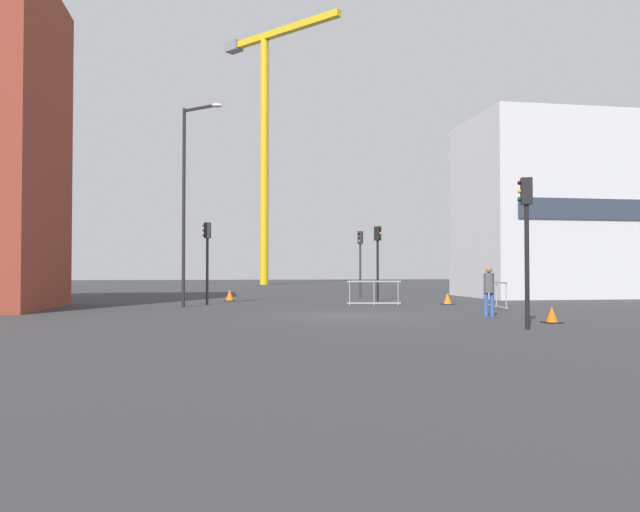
{
  "coord_description": "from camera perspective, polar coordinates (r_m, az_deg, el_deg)",
  "views": [
    {
      "loc": [
        -4.34,
        -20.39,
        1.54
      ],
      "look_at": [
        0.0,
        5.73,
        2.16
      ],
      "focal_mm": 34.23,
      "sensor_mm": 36.0,
      "label": 1
    }
  ],
  "objects": [
    {
      "name": "ground",
      "position": [
        20.9,
        2.59,
        -5.56
      ],
      "size": [
        160.0,
        160.0,
        0.0
      ],
      "primitive_type": "plane",
      "color": "#333335"
    },
    {
      "name": "office_block",
      "position": [
        38.52,
        22.3,
        4.08
      ],
      "size": [
        12.05,
        7.09,
        10.22
      ],
      "color": "silver",
      "rests_on": "ground"
    },
    {
      "name": "construction_crane",
      "position": [
        67.17,
        -5.06,
        12.31
      ],
      "size": [
        11.25,
        12.19,
        27.3
      ],
      "color": "gold",
      "rests_on": "ground"
    },
    {
      "name": "streetlamp_tall",
      "position": [
        26.18,
        -12.24,
        6.04
      ],
      "size": [
        1.66,
        1.34,
        8.35
      ],
      "color": "#232326",
      "rests_on": "ground"
    },
    {
      "name": "traffic_light_verge",
      "position": [
        30.32,
        5.42,
        0.5
      ],
      "size": [
        0.36,
        0.37,
        3.71
      ],
      "color": "black",
      "rests_on": "ground"
    },
    {
      "name": "traffic_light_island",
      "position": [
        16.82,
        18.74,
        2.56
      ],
      "size": [
        0.39,
        0.32,
        3.96
      ],
      "color": "black",
      "rests_on": "ground"
    },
    {
      "name": "traffic_light_median",
      "position": [
        27.73,
        -10.5,
        0.64
      ],
      "size": [
        0.39,
        0.29,
        3.68
      ],
      "color": "#232326",
      "rests_on": "ground"
    },
    {
      "name": "traffic_light_near",
      "position": [
        33.77,
        3.78,
        0.3
      ],
      "size": [
        0.36,
        0.38,
        3.7
      ],
      "color": "#2D2D30",
      "rests_on": "ground"
    },
    {
      "name": "pedestrian_walking",
      "position": [
        21.0,
        15.51,
        -2.87
      ],
      "size": [
        0.34,
        0.34,
        1.66
      ],
      "color": "#33519E",
      "rests_on": "ground"
    },
    {
      "name": "safety_barrier_front",
      "position": [
        25.37,
        16.16,
        -3.49
      ],
      "size": [
        0.32,
        2.41,
        1.08
      ],
      "color": "#9EA0A5",
      "rests_on": "ground"
    },
    {
      "name": "safety_barrier_rear",
      "position": [
        26.82,
        5.07,
        -3.42
      ],
      "size": [
        2.36,
        0.37,
        1.08
      ],
      "color": "#9EA0A5",
      "rests_on": "ground"
    },
    {
      "name": "traffic_cone_striped",
      "position": [
        31.07,
        -8.44,
        -3.69
      ],
      "size": [
        0.56,
        0.56,
        0.57
      ],
      "color": "black",
      "rests_on": "ground"
    },
    {
      "name": "traffic_cone_by_barrier",
      "position": [
        28.11,
        11.83,
        -3.96
      ],
      "size": [
        0.52,
        0.52,
        0.53
      ],
      "color": "black",
      "rests_on": "ground"
    },
    {
      "name": "traffic_cone_on_verge",
      "position": [
        19.09,
        20.85,
        -5.21
      ],
      "size": [
        0.48,
        0.48,
        0.48
      ],
      "color": "black",
      "rests_on": "ground"
    }
  ]
}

